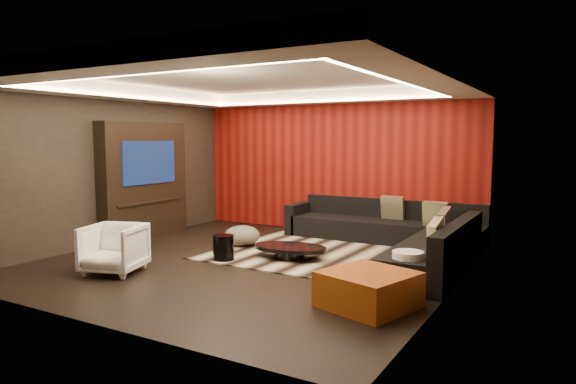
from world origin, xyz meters
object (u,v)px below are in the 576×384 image
Objects in this scene: armchair at (114,249)px; coffee_table at (290,252)px; drum_stool at (223,247)px; white_side_table at (408,271)px; sectional_sofa at (400,236)px; orange_ottoman at (368,289)px.

coffee_table is at bearing 29.89° from armchair.
drum_stool is 0.79× the size of white_side_table.
drum_stool is 2.93m from white_side_table.
white_side_table is at bearing -69.73° from sectional_sofa.
sectional_sofa is at bearing 110.27° from white_side_table.
orange_ottoman is 3.00m from sectional_sofa.
orange_ottoman is 1.19× the size of armchair.
drum_stool is at bearing -137.25° from sectional_sofa.
coffee_table is at bearing 162.33° from white_side_table.
white_side_table is 0.54× the size of orange_ottoman.
sectional_sofa reaches higher than drum_stool.
orange_ottoman is at bearing -78.87° from sectional_sofa.
armchair is at bearing -173.74° from orange_ottoman.
coffee_table is 2.43× the size of white_side_table.
orange_ottoman is at bearing -102.08° from white_side_table.
armchair is at bearing -161.67° from white_side_table.
drum_stool is at bearing 38.07° from armchair.
coffee_table is 0.33× the size of sectional_sofa.
sectional_sofa is at bearing 47.00° from coffee_table.
sectional_sofa is (2.17, 2.00, 0.05)m from drum_stool.
white_side_table reaches higher than coffee_table.
sectional_sofa is (1.32, 1.41, 0.14)m from coffee_table.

